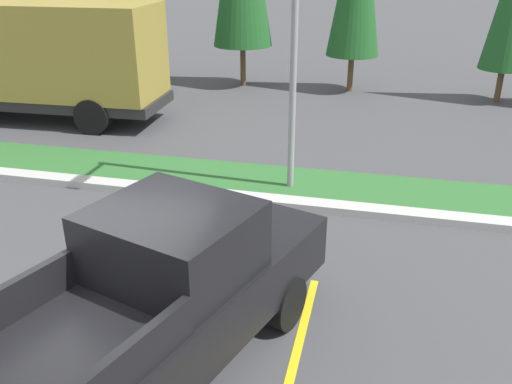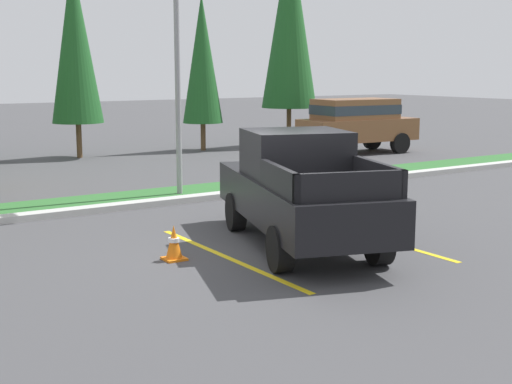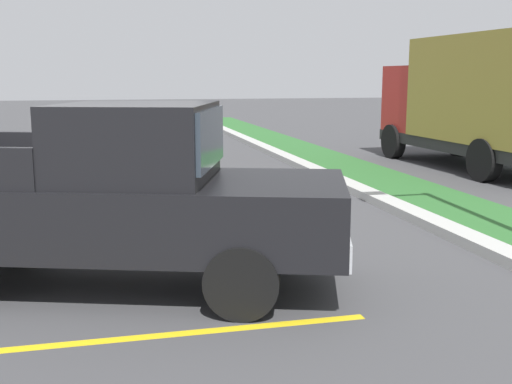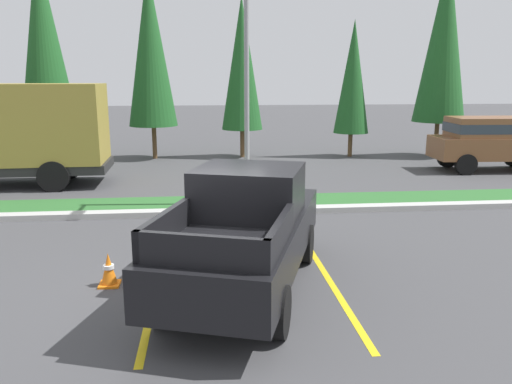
# 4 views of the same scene
# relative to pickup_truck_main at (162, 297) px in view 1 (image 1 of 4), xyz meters

# --- Properties ---
(ground_plane) EXTENTS (120.00, 120.00, 0.00)m
(ground_plane) POSITION_rel_pickup_truck_main_xyz_m (-0.86, -0.04, -1.04)
(ground_plane) COLOR #424244
(parking_line_near) EXTENTS (0.12, 4.80, 0.01)m
(parking_line_near) POSITION_rel_pickup_truck_main_xyz_m (-1.57, -0.05, -1.04)
(parking_line_near) COLOR yellow
(parking_line_near) RESTS_ON ground
(curb_strip) EXTENTS (56.00, 0.40, 0.15)m
(curb_strip) POSITION_rel_pickup_truck_main_xyz_m (-0.86, 4.96, -0.97)
(curb_strip) COLOR #B2B2AD
(curb_strip) RESTS_ON ground
(grass_median) EXTENTS (56.00, 1.80, 0.06)m
(grass_median) POSITION_rel_pickup_truck_main_xyz_m (-0.86, 6.06, -1.01)
(grass_median) COLOR #2D662D
(grass_median) RESTS_ON ground
(pickup_truck_main) EXTENTS (3.43, 5.55, 2.10)m
(pickup_truck_main) POSITION_rel_pickup_truck_main_xyz_m (0.00, 0.00, 0.00)
(pickup_truck_main) COLOR black
(pickup_truck_main) RESTS_ON ground
(cargo_truck_distant) EXTENTS (6.88, 2.68, 3.40)m
(cargo_truck_distant) POSITION_rel_pickup_truck_main_xyz_m (-7.22, 9.37, 0.81)
(cargo_truck_distant) COLOR black
(cargo_truck_distant) RESTS_ON ground
(street_light) EXTENTS (0.24, 1.49, 6.39)m
(street_light) POSITION_rel_pickup_truck_main_xyz_m (0.51, 5.69, 2.70)
(street_light) COLOR gray
(street_light) RESTS_ON ground
(traffic_cone) EXTENTS (0.36, 0.36, 0.60)m
(traffic_cone) POSITION_rel_pickup_truck_main_xyz_m (-2.40, 0.33, -0.75)
(traffic_cone) COLOR orange
(traffic_cone) RESTS_ON ground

